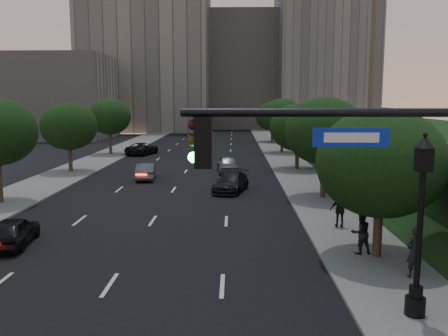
{
  "coord_description": "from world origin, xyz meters",
  "views": [
    {
      "loc": [
        4.39,
        -10.95,
        6.53
      ],
      "look_at": [
        3.97,
        9.38,
        3.6
      ],
      "focal_mm": 38.0,
      "sensor_mm": 36.0,
      "label": 1
    }
  ],
  "objects_px": {
    "traffic_signal_mast": "(411,253)",
    "sedan_mid_left": "(146,171)",
    "sedan_far_right": "(228,164)",
    "pedestrian_a": "(414,252)",
    "pedestrian_c": "(340,210)",
    "sedan_far_left": "(142,149)",
    "sedan_near_left": "(13,231)",
    "street_lamp": "(419,234)",
    "pedestrian_b": "(361,233)",
    "sedan_near_right": "(231,182)"
  },
  "relations": [
    {
      "from": "traffic_signal_mast",
      "to": "sedan_mid_left",
      "type": "distance_m",
      "value": 31.81
    },
    {
      "from": "sedan_far_right",
      "to": "pedestrian_a",
      "type": "distance_m",
      "value": 26.64
    },
    {
      "from": "traffic_signal_mast",
      "to": "pedestrian_c",
      "type": "xyz_separation_m",
      "value": [
        2.04,
        14.78,
        -2.64
      ]
    },
    {
      "from": "sedan_far_left",
      "to": "sedan_far_right",
      "type": "xyz_separation_m",
      "value": [
        10.44,
        -14.11,
        0.04
      ]
    },
    {
      "from": "sedan_mid_left",
      "to": "pedestrian_a",
      "type": "xyz_separation_m",
      "value": [
        13.77,
        -21.86,
        0.39
      ]
    },
    {
      "from": "traffic_signal_mast",
      "to": "sedan_near_left",
      "type": "distance_m",
      "value": 18.04
    },
    {
      "from": "traffic_signal_mast",
      "to": "sedan_near_left",
      "type": "bearing_deg",
      "value": 138.29
    },
    {
      "from": "street_lamp",
      "to": "sedan_near_left",
      "type": "height_order",
      "value": "street_lamp"
    },
    {
      "from": "sedan_mid_left",
      "to": "pedestrian_b",
      "type": "relative_size",
      "value": 2.3
    },
    {
      "from": "street_lamp",
      "to": "sedan_near_right",
      "type": "bearing_deg",
      "value": 105.78
    },
    {
      "from": "sedan_mid_left",
      "to": "sedan_far_left",
      "type": "xyz_separation_m",
      "value": [
        -3.75,
        17.93,
        0.05
      ]
    },
    {
      "from": "street_lamp",
      "to": "sedan_far_right",
      "type": "xyz_separation_m",
      "value": [
        -5.97,
        28.79,
        -1.86
      ]
    },
    {
      "from": "sedan_near_left",
      "to": "pedestrian_b",
      "type": "distance_m",
      "value": 15.3
    },
    {
      "from": "street_lamp",
      "to": "pedestrian_c",
      "type": "xyz_separation_m",
      "value": [
        -0.05,
        9.9,
        -1.6
      ]
    },
    {
      "from": "traffic_signal_mast",
      "to": "sedan_near_right",
      "type": "height_order",
      "value": "traffic_signal_mast"
    },
    {
      "from": "sedan_far_right",
      "to": "street_lamp",
      "type": "bearing_deg",
      "value": -82.98
    },
    {
      "from": "sedan_near_left",
      "to": "pedestrian_b",
      "type": "bearing_deg",
      "value": 168.02
    },
    {
      "from": "pedestrian_a",
      "to": "pedestrian_b",
      "type": "distance_m",
      "value": 2.9
    },
    {
      "from": "street_lamp",
      "to": "sedan_mid_left",
      "type": "height_order",
      "value": "street_lamp"
    },
    {
      "from": "sedan_far_left",
      "to": "pedestrian_c",
      "type": "bearing_deg",
      "value": 130.8
    },
    {
      "from": "sedan_mid_left",
      "to": "sedan_far_left",
      "type": "height_order",
      "value": "sedan_far_left"
    },
    {
      "from": "traffic_signal_mast",
      "to": "sedan_far_left",
      "type": "distance_m",
      "value": 49.97
    },
    {
      "from": "sedan_mid_left",
      "to": "sedan_near_right",
      "type": "bearing_deg",
      "value": 138.23
    },
    {
      "from": "sedan_near_left",
      "to": "sedan_far_left",
      "type": "xyz_separation_m",
      "value": [
        -1.04,
        35.95,
        0.06
      ]
    },
    {
      "from": "traffic_signal_mast",
      "to": "street_lamp",
      "type": "relative_size",
      "value": 1.25
    },
    {
      "from": "street_lamp",
      "to": "sedan_near_right",
      "type": "relative_size",
      "value": 1.2
    },
    {
      "from": "sedan_mid_left",
      "to": "pedestrian_a",
      "type": "relative_size",
      "value": 2.24
    },
    {
      "from": "street_lamp",
      "to": "pedestrian_c",
      "type": "bearing_deg",
      "value": 90.29
    },
    {
      "from": "traffic_signal_mast",
      "to": "sedan_near_left",
      "type": "height_order",
      "value": "traffic_signal_mast"
    },
    {
      "from": "sedan_near_right",
      "to": "sedan_near_left",
      "type": "bearing_deg",
      "value": -113.21
    },
    {
      "from": "sedan_mid_left",
      "to": "sedan_far_right",
      "type": "bearing_deg",
      "value": -156.24
    },
    {
      "from": "pedestrian_a",
      "to": "pedestrian_b",
      "type": "bearing_deg",
      "value": -83.57
    },
    {
      "from": "street_lamp",
      "to": "sedan_far_left",
      "type": "relative_size",
      "value": 1.07
    },
    {
      "from": "pedestrian_a",
      "to": "pedestrian_b",
      "type": "relative_size",
      "value": 1.02
    },
    {
      "from": "sedan_near_right",
      "to": "pedestrian_b",
      "type": "relative_size",
      "value": 2.59
    },
    {
      "from": "street_lamp",
      "to": "sedan_far_right",
      "type": "bearing_deg",
      "value": 101.72
    },
    {
      "from": "street_lamp",
      "to": "pedestrian_b",
      "type": "height_order",
      "value": "street_lamp"
    },
    {
      "from": "street_lamp",
      "to": "sedan_far_left",
      "type": "xyz_separation_m",
      "value": [
        -16.41,
        42.9,
        -1.9
      ]
    },
    {
      "from": "street_lamp",
      "to": "sedan_near_right",
      "type": "distance_m",
      "value": 20.76
    },
    {
      "from": "traffic_signal_mast",
      "to": "sedan_far_left",
      "type": "height_order",
      "value": "traffic_signal_mast"
    },
    {
      "from": "sedan_far_right",
      "to": "sedan_near_left",
      "type": "bearing_deg",
      "value": -117.98
    },
    {
      "from": "sedan_near_left",
      "to": "sedan_near_right",
      "type": "bearing_deg",
      "value": -134.38
    },
    {
      "from": "traffic_signal_mast",
      "to": "sedan_far_right",
      "type": "bearing_deg",
      "value": 96.58
    },
    {
      "from": "pedestrian_a",
      "to": "pedestrian_c",
      "type": "height_order",
      "value": "pedestrian_a"
    },
    {
      "from": "street_lamp",
      "to": "sedan_far_right",
      "type": "relative_size",
      "value": 1.24
    },
    {
      "from": "sedan_near_right",
      "to": "sedan_far_right",
      "type": "distance_m",
      "value": 8.91
    },
    {
      "from": "sedan_near_right",
      "to": "pedestrian_a",
      "type": "bearing_deg",
      "value": -54.34
    },
    {
      "from": "traffic_signal_mast",
      "to": "sedan_far_left",
      "type": "bearing_deg",
      "value": 106.68
    },
    {
      "from": "pedestrian_b",
      "to": "traffic_signal_mast",
      "type": "bearing_deg",
      "value": 63.53
    },
    {
      "from": "pedestrian_a",
      "to": "traffic_signal_mast",
      "type": "bearing_deg",
      "value": 49.29
    }
  ]
}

